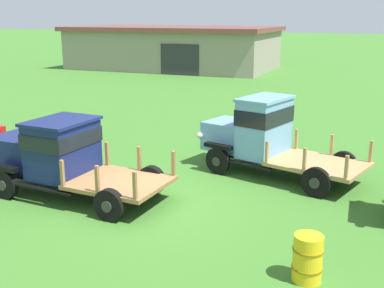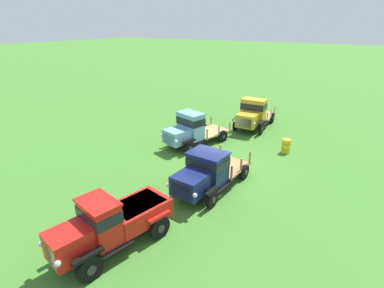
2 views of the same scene
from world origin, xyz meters
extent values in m
plane|color=#3D7528|center=(0.00, 0.00, 0.00)|extent=(240.00, 240.00, 0.00)
cylinder|color=black|center=(-9.00, 0.16, 0.45)|extent=(0.92, 0.38, 0.91)
cylinder|color=#2D2D2D|center=(-9.03, 0.06, 0.45)|extent=(0.32, 0.10, 0.32)
cylinder|color=black|center=(-8.65, 1.75, 0.45)|extent=(0.92, 0.38, 0.91)
cylinder|color=#2D2D2D|center=(-8.63, 1.85, 0.45)|extent=(0.32, 0.10, 0.32)
cylinder|color=black|center=(-6.22, -0.46, 0.45)|extent=(0.92, 0.38, 0.91)
cylinder|color=#2D2D2D|center=(-6.24, -0.56, 0.45)|extent=(0.32, 0.10, 0.32)
cylinder|color=black|center=(-5.86, 1.13, 0.45)|extent=(0.92, 0.38, 0.91)
cylinder|color=#2D2D2D|center=(-5.84, 1.23, 0.45)|extent=(0.32, 0.10, 0.32)
cube|color=black|center=(-7.47, 0.65, 0.54)|extent=(4.23, 1.77, 0.12)
cube|color=red|center=(-9.02, 1.00, 1.07)|extent=(1.54, 1.40, 0.95)
cube|color=silver|center=(-9.63, 1.13, 1.02)|extent=(0.25, 0.89, 0.72)
sphere|color=silver|center=(-9.78, 0.54, 1.10)|extent=(0.20, 0.20, 0.20)
sphere|color=silver|center=(-9.51, 1.73, 1.10)|extent=(0.20, 0.20, 0.20)
cube|color=black|center=(-9.00, 0.16, 0.96)|extent=(1.06, 0.42, 0.12)
cube|color=black|center=(-8.65, 1.75, 0.96)|extent=(1.06, 0.42, 0.12)
cube|color=red|center=(-7.91, 0.75, 1.33)|extent=(1.23, 1.60, 1.48)
cube|color=black|center=(-7.91, 0.75, 1.67)|extent=(1.28, 1.64, 0.41)
cube|color=red|center=(-7.91, 0.75, 2.11)|extent=(1.34, 1.69, 0.08)
cube|color=black|center=(-7.99, -0.05, 0.52)|extent=(1.32, 0.42, 0.05)
cube|color=black|center=(-7.65, 1.51, 0.52)|extent=(1.32, 0.42, 0.05)
cube|color=red|center=(-6.37, 0.41, 0.96)|extent=(2.50, 1.95, 0.74)
cube|color=black|center=(-6.37, 0.41, 1.30)|extent=(2.10, 1.65, 0.06)
cube|color=red|center=(-6.22, -0.46, 0.96)|extent=(1.02, 0.41, 0.12)
cube|color=red|center=(-5.86, 1.13, 0.96)|extent=(1.02, 0.41, 0.12)
cylinder|color=black|center=(-3.35, -1.17, 0.39)|extent=(0.78, 0.25, 0.77)
cylinder|color=#2D2D2D|center=(-3.36, -1.29, 0.39)|extent=(0.27, 0.05, 0.27)
cylinder|color=black|center=(-3.23, 0.75, 0.39)|extent=(0.78, 0.25, 0.77)
cylinder|color=#2D2D2D|center=(-3.22, 0.86, 0.39)|extent=(0.27, 0.05, 0.27)
cylinder|color=black|center=(-0.12, -1.38, 0.39)|extent=(0.78, 0.25, 0.77)
cylinder|color=#2D2D2D|center=(-0.13, -1.50, 0.39)|extent=(0.27, 0.05, 0.27)
cylinder|color=black|center=(0.00, 0.54, 0.39)|extent=(0.78, 0.25, 0.77)
cylinder|color=#2D2D2D|center=(0.01, 0.65, 0.39)|extent=(0.27, 0.05, 0.27)
cube|color=black|center=(-1.77, -0.31, 0.46)|extent=(4.68, 1.35, 0.12)
cube|color=#141E51|center=(-3.52, -0.20, 0.98)|extent=(1.60, 1.44, 0.91)
cube|color=silver|center=(-4.25, -0.15, 0.93)|extent=(0.13, 1.06, 0.68)
sphere|color=silver|center=(-4.30, -0.87, 1.00)|extent=(0.20, 0.20, 0.20)
sphere|color=silver|center=(-4.21, 0.57, 1.00)|extent=(0.20, 0.20, 0.20)
cube|color=black|center=(-3.35, -1.17, 0.82)|extent=(0.90, 0.26, 0.12)
cube|color=black|center=(-3.23, 0.75, 0.82)|extent=(0.90, 0.26, 0.12)
cube|color=#141E51|center=(-2.15, -0.29, 1.23)|extent=(1.34, 1.77, 1.40)
cube|color=black|center=(-2.15, -0.29, 1.54)|extent=(1.39, 1.81, 0.39)
cube|color=#141E51|center=(-2.15, -0.29, 1.97)|extent=(1.47, 1.85, 0.08)
cube|color=black|center=(-2.08, -1.24, 0.44)|extent=(1.73, 0.25, 0.05)
cube|color=black|center=(-1.96, 0.65, 0.44)|extent=(1.73, 0.25, 0.05)
cube|color=olive|center=(-0.40, -0.40, 0.57)|extent=(2.39, 2.07, 0.10)
cube|color=olive|center=(-1.48, -1.25, 0.95)|extent=(0.08, 0.08, 0.65)
cube|color=olive|center=(-1.36, 0.58, 0.95)|extent=(0.08, 0.08, 0.65)
cube|color=olive|center=(-0.46, -1.31, 0.95)|extent=(0.08, 0.08, 0.65)
cube|color=olive|center=(-0.34, 0.51, 0.95)|extent=(0.08, 0.08, 0.65)
cube|color=olive|center=(0.56, -1.38, 0.95)|extent=(0.08, 0.08, 0.65)
cube|color=olive|center=(0.68, 0.45, 0.95)|extent=(0.08, 0.08, 0.65)
cylinder|color=black|center=(1.08, 2.79, 0.40)|extent=(0.82, 0.37, 0.80)
cylinder|color=#2D2D2D|center=(1.06, 2.70, 0.40)|extent=(0.28, 0.11, 0.28)
cylinder|color=black|center=(1.61, 4.63, 0.40)|extent=(0.82, 0.37, 0.80)
cylinder|color=#2D2D2D|center=(1.64, 4.72, 0.40)|extent=(0.28, 0.11, 0.28)
cylinder|color=black|center=(4.06, 1.93, 0.40)|extent=(0.82, 0.37, 0.80)
cylinder|color=#2D2D2D|center=(4.04, 1.84, 0.40)|extent=(0.28, 0.11, 0.28)
cylinder|color=black|center=(4.59, 3.78, 0.40)|extent=(0.82, 0.37, 0.80)
cylinder|color=#2D2D2D|center=(4.62, 3.87, 0.40)|extent=(0.28, 0.11, 0.28)
cube|color=black|center=(2.83, 3.28, 0.48)|extent=(4.59, 2.25, 0.12)
cube|color=#70A3D1|center=(1.15, 3.77, 0.98)|extent=(1.68, 1.67, 0.87)
cube|color=silver|center=(0.52, 3.95, 0.93)|extent=(0.35, 1.03, 0.65)
sphere|color=silver|center=(0.31, 3.26, 1.00)|extent=(0.20, 0.20, 0.20)
sphere|color=silver|center=(0.71, 4.64, 1.00)|extent=(0.20, 0.20, 0.20)
cube|color=black|center=(1.08, 2.79, 0.85)|extent=(0.94, 0.45, 0.12)
cube|color=black|center=(1.61, 4.63, 0.85)|extent=(0.94, 0.45, 0.12)
cube|color=#70A3D1|center=(2.29, 3.44, 1.38)|extent=(1.43, 1.90, 1.67)
cube|color=black|center=(2.29, 3.44, 1.75)|extent=(1.47, 1.94, 0.47)
cube|color=#70A3D1|center=(2.29, 3.44, 2.25)|extent=(1.54, 2.00, 0.08)
cube|color=black|center=(2.12, 2.51, 0.46)|extent=(1.38, 0.52, 0.05)
cube|color=black|center=(2.64, 4.32, 0.46)|extent=(1.38, 0.52, 0.05)
cube|color=tan|center=(3.97, 2.96, 0.59)|extent=(2.93, 2.53, 0.10)
cube|color=tan|center=(2.63, 2.39, 0.95)|extent=(0.10, 0.10, 0.61)
cube|color=tan|center=(3.14, 4.14, 0.95)|extent=(0.10, 0.10, 0.61)
cube|color=tan|center=(3.72, 2.08, 0.95)|extent=(0.10, 0.10, 0.61)
cube|color=tan|center=(4.22, 3.83, 0.95)|extent=(0.10, 0.10, 0.61)
cube|color=tan|center=(4.80, 1.77, 0.95)|extent=(0.10, 0.10, 0.61)
cube|color=tan|center=(5.30, 3.52, 0.95)|extent=(0.10, 0.10, 0.61)
cylinder|color=black|center=(6.84, 0.19, 0.43)|extent=(0.87, 0.20, 0.86)
cylinder|color=#2D2D2D|center=(6.85, 0.09, 0.43)|extent=(0.30, 0.04, 0.30)
cylinder|color=black|center=(6.75, 2.18, 0.43)|extent=(0.87, 0.20, 0.86)
cylinder|color=#2D2D2D|center=(6.74, 2.27, 0.43)|extent=(0.30, 0.04, 0.30)
cylinder|color=black|center=(10.00, 0.34, 0.43)|extent=(0.87, 0.20, 0.86)
cylinder|color=#2D2D2D|center=(10.00, 0.25, 0.43)|extent=(0.30, 0.04, 0.30)
cylinder|color=black|center=(9.90, 2.33, 0.43)|extent=(0.87, 0.20, 0.86)
cylinder|color=#2D2D2D|center=(9.90, 2.43, 0.43)|extent=(0.30, 0.04, 0.30)
cube|color=black|center=(8.31, 1.26, 0.51)|extent=(4.65, 1.32, 0.12)
cube|color=gold|center=(6.57, 1.17, 1.04)|extent=(1.58, 1.47, 0.94)
cube|color=silver|center=(5.84, 1.14, 1.00)|extent=(0.11, 1.10, 0.71)
sphere|color=silver|center=(5.87, 0.39, 1.07)|extent=(0.20, 0.20, 0.20)
sphere|color=silver|center=(5.79, 1.88, 1.07)|extent=(0.20, 0.20, 0.20)
cube|color=black|center=(6.84, 0.19, 0.91)|extent=(1.00, 0.25, 0.12)
cube|color=black|center=(6.75, 2.18, 0.91)|extent=(1.00, 0.25, 0.12)
cube|color=gold|center=(7.84, 1.23, 1.42)|extent=(1.11, 1.80, 1.68)
cube|color=black|center=(7.84, 1.23, 1.80)|extent=(1.15, 1.84, 0.47)
cube|color=gold|center=(7.84, 1.23, 2.30)|extent=(1.22, 1.89, 0.08)
cube|color=black|center=(7.99, 0.26, 0.49)|extent=(1.44, 0.21, 0.05)
cube|color=black|center=(7.90, 2.21, 0.49)|extent=(1.44, 0.21, 0.05)
cube|color=tan|center=(9.58, 1.32, 0.62)|extent=(2.55, 2.11, 0.10)
cube|color=tan|center=(8.52, 0.32, 0.95)|extent=(0.08, 0.08, 0.56)
cube|color=tan|center=(8.43, 2.21, 0.95)|extent=(0.08, 0.08, 0.56)
cube|color=tan|center=(9.63, 0.37, 0.95)|extent=(0.08, 0.08, 0.56)
cube|color=tan|center=(9.53, 2.26, 0.95)|extent=(0.08, 0.08, 0.56)
cube|color=tan|center=(10.73, 0.43, 0.95)|extent=(0.08, 0.08, 0.56)
cube|color=tan|center=(10.64, 2.32, 0.95)|extent=(0.08, 0.08, 0.56)
cylinder|color=gold|center=(4.51, -2.30, 0.44)|extent=(0.53, 0.53, 0.88)
cylinder|color=#896E0F|center=(4.51, -2.30, 0.61)|extent=(0.56, 0.56, 0.03)
cylinder|color=#896E0F|center=(4.51, -2.30, 0.26)|extent=(0.56, 0.56, 0.03)
camera|label=1|loc=(5.49, -10.21, 4.61)|focal=45.00mm
camera|label=2|loc=(-13.50, -6.40, 7.66)|focal=28.00mm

